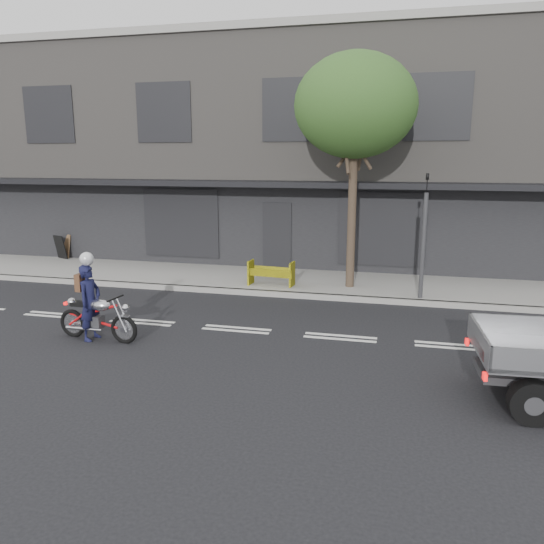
{
  "coord_description": "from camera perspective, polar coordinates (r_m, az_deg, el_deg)",
  "views": [
    {
      "loc": [
        3.55,
        -11.2,
        3.93
      ],
      "look_at": [
        0.72,
        0.5,
        1.3
      ],
      "focal_mm": 35.0,
      "sensor_mm": 36.0,
      "label": 1
    }
  ],
  "objects": [
    {
      "name": "sandwich_board",
      "position": [
        21.44,
        -21.81,
        2.5
      ],
      "size": [
        0.66,
        0.56,
        0.89
      ],
      "primitive_type": null,
      "rotation": [
        0.0,
        0.0,
        -0.38
      ],
      "color": "black",
      "rests_on": "sidewalk"
    },
    {
      "name": "motorcycle",
      "position": [
        12.15,
        -18.28,
        -4.6
      ],
      "size": [
        1.97,
        0.57,
        1.01
      ],
      "rotation": [
        0.0,
        0.0,
        -0.09
      ],
      "color": "black",
      "rests_on": "ground"
    },
    {
      "name": "sidewalk",
      "position": [
        16.74,
        0.98,
        -0.97
      ],
      "size": [
        32.0,
        3.2,
        0.15
      ],
      "primitive_type": "cube",
      "color": "gray",
      "rests_on": "ground"
    },
    {
      "name": "ground",
      "position": [
        12.39,
        -3.82,
        -6.18
      ],
      "size": [
        80.0,
        80.0,
        0.0
      ],
      "primitive_type": "plane",
      "color": "black",
      "rests_on": "ground"
    },
    {
      "name": "building_main",
      "position": [
        22.78,
        4.74,
        12.48
      ],
      "size": [
        26.0,
        10.0,
        8.0
      ],
      "primitive_type": "cube",
      "color": "slate",
      "rests_on": "ground"
    },
    {
      "name": "street_tree",
      "position": [
        15.52,
        8.95,
        17.18
      ],
      "size": [
        3.4,
        3.4,
        6.74
      ],
      "color": "#382B21",
      "rests_on": "ground"
    },
    {
      "name": "traffic_light_pole",
      "position": [
        14.74,
        15.97,
        2.97
      ],
      "size": [
        0.12,
        0.12,
        3.5
      ],
      "color": "#2D2D30",
      "rests_on": "ground"
    },
    {
      "name": "rider",
      "position": [
        12.15,
        -18.99,
        -3.13
      ],
      "size": [
        0.45,
        0.64,
        1.66
      ],
      "primitive_type": "imported",
      "rotation": [
        0.0,
        0.0,
        1.48
      ],
      "color": "#121333",
      "rests_on": "ground"
    },
    {
      "name": "construction_barrier",
      "position": [
        15.62,
        -0.26,
        -0.23
      ],
      "size": [
        1.41,
        0.68,
        0.76
      ],
      "primitive_type": null,
      "rotation": [
        0.0,
        0.0,
        -0.1
      ],
      "color": "#FFF20D",
      "rests_on": "sidewalk"
    },
    {
      "name": "kerb",
      "position": [
        15.23,
        -0.34,
        -2.32
      ],
      "size": [
        32.0,
        0.2,
        0.15
      ],
      "primitive_type": "cube",
      "color": "gray",
      "rests_on": "ground"
    }
  ]
}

